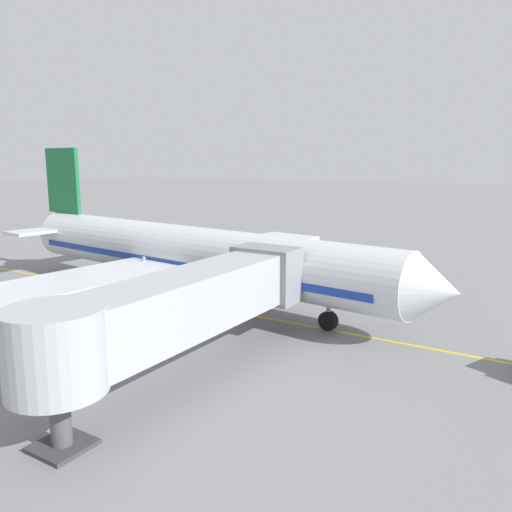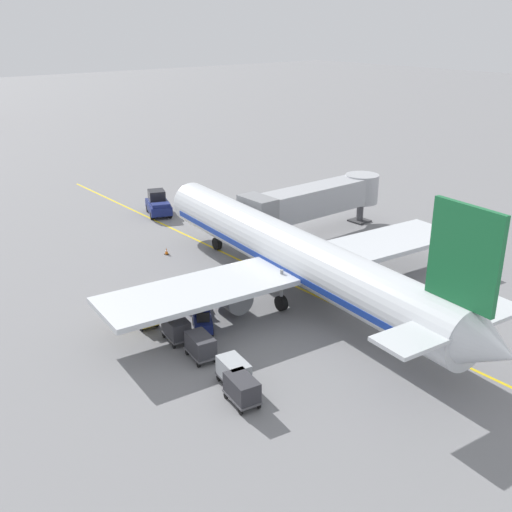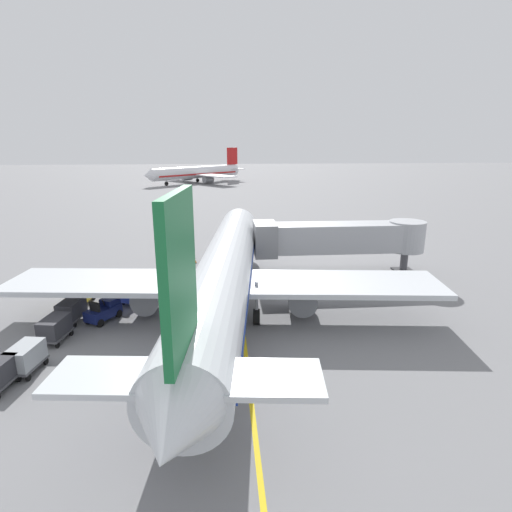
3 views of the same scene
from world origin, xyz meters
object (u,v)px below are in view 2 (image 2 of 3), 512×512
at_px(parked_airliner, 294,255).
at_px(baggage_cart_second_in_train, 200,345).
at_px(baggage_tug_lead, 203,320).
at_px(pushback_tractor, 158,204).
at_px(baggage_cart_front, 176,328).
at_px(baggage_cart_tail_end, 242,388).
at_px(safety_cone_nose_left, 166,251).
at_px(ground_crew_wing_walker, 201,280).
at_px(baggage_cart_third_in_train, 234,371).
at_px(baggage_tug_spare, 143,314).
at_px(baggage_tug_trailing, 192,297).
at_px(jet_bridge, 315,200).

height_order(parked_airliner, baggage_cart_second_in_train, parked_airliner).
bearing_deg(parked_airliner, baggage_tug_lead, -177.22).
bearing_deg(pushback_tractor, baggage_cart_front, -118.27).
xyz_separation_m(baggage_cart_front, baggage_cart_tail_end, (-0.95, -8.09, 0.00)).
bearing_deg(parked_airliner, safety_cone_nose_left, 102.86).
bearing_deg(baggage_cart_front, ground_crew_wing_walker, 43.61).
xyz_separation_m(pushback_tractor, baggage_cart_front, (-13.21, -24.56, -0.15)).
bearing_deg(baggage_cart_second_in_train, baggage_cart_third_in_train, -92.87).
xyz_separation_m(baggage_cart_front, baggage_cart_third_in_train, (-0.23, -6.41, 0.00)).
height_order(baggage_tug_lead, baggage_cart_tail_end, baggage_tug_lead).
xyz_separation_m(baggage_cart_tail_end, safety_cone_nose_left, (8.57, 21.87, -0.66)).
bearing_deg(baggage_cart_tail_end, baggage_cart_second_in_train, 80.25).
relative_size(baggage_tug_spare, ground_crew_wing_walker, 1.55).
distance_m(pushback_tractor, baggage_tug_lead, 26.80).
distance_m(baggage_tug_spare, baggage_cart_tail_end, 11.65).
bearing_deg(pushback_tractor, baggage_tug_trailing, -114.64).
xyz_separation_m(baggage_cart_third_in_train, safety_cone_nose_left, (7.85, 20.19, -0.66)).
bearing_deg(baggage_tug_lead, baggage_tug_spare, 127.50).
relative_size(jet_bridge, baggage_tug_spare, 6.19).
distance_m(ground_crew_wing_walker, safety_cone_nose_left, 8.71).
xyz_separation_m(jet_bridge, safety_cone_nose_left, (-13.82, 4.40, -3.17)).
bearing_deg(baggage_tug_spare, safety_cone_nose_left, 51.76).
relative_size(jet_bridge, ground_crew_wing_walker, 9.57).
bearing_deg(baggage_cart_second_in_train, baggage_tug_lead, 53.80).
distance_m(parked_airliner, baggage_tug_trailing, 8.05).
distance_m(baggage_tug_lead, baggage_tug_spare, 4.26).
distance_m(jet_bridge, baggage_cart_second_in_train, 24.85).
height_order(pushback_tractor, ground_crew_wing_walker, pushback_tractor).
relative_size(baggage_tug_lead, safety_cone_nose_left, 4.68).
height_order(jet_bridge, baggage_cart_tail_end, jet_bridge).
xyz_separation_m(jet_bridge, baggage_cart_second_in_train, (-21.49, -12.22, -2.51)).
height_order(pushback_tractor, baggage_cart_tail_end, pushback_tractor).
relative_size(baggage_cart_second_in_train, ground_crew_wing_walker, 1.76).
distance_m(baggage_tug_spare, safety_cone_nose_left, 13.04).
bearing_deg(baggage_tug_lead, jet_bridge, 25.55).
xyz_separation_m(pushback_tractor, baggage_cart_third_in_train, (-13.44, -30.97, -0.15)).
bearing_deg(baggage_cart_tail_end, baggage_cart_front, 83.27).
height_order(jet_bridge, safety_cone_nose_left, jet_bridge).
relative_size(baggage_cart_second_in_train, baggage_cart_third_in_train, 1.00).
bearing_deg(baggage_tug_trailing, jet_bridge, 17.79).
relative_size(pushback_tractor, baggage_tug_spare, 1.87).
height_order(jet_bridge, pushback_tractor, jet_bridge).
bearing_deg(ground_crew_wing_walker, baggage_cart_third_in_train, -116.41).
bearing_deg(baggage_cart_third_in_train, safety_cone_nose_left, 68.76).
bearing_deg(baggage_cart_front, safety_cone_nose_left, 61.07).
bearing_deg(ground_crew_wing_walker, baggage_cart_front, -136.39).
height_order(baggage_tug_lead, ground_crew_wing_walker, ground_crew_wing_walker).
relative_size(parked_airliner, baggage_cart_tail_end, 12.57).
height_order(jet_bridge, ground_crew_wing_walker, jet_bridge).
xyz_separation_m(baggage_tug_spare, baggage_cart_tail_end, (-0.50, -11.63, 0.24)).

